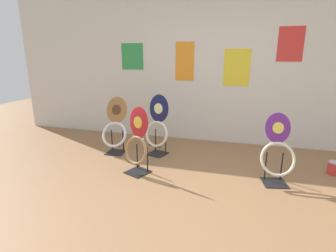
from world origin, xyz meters
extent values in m
plane|color=#8E6642|center=(0.00, 0.00, 0.00)|extent=(14.00, 14.00, 0.00)
cube|color=silver|center=(0.00, 2.49, 1.30)|extent=(8.00, 0.06, 2.60)
cube|color=red|center=(1.11, 2.46, 1.70)|extent=(0.38, 0.01, 0.53)
cube|color=yellow|center=(0.32, 2.46, 1.33)|extent=(0.43, 0.01, 0.62)
cube|color=#2D8E47|center=(-1.57, 2.46, 1.51)|extent=(0.43, 0.01, 0.47)
cube|color=orange|center=(-0.58, 2.46, 1.42)|extent=(0.33, 0.01, 0.67)
cube|color=black|center=(-0.85, 0.83, 0.01)|extent=(0.37, 0.37, 0.01)
cylinder|color=black|center=(-0.91, 0.95, 0.19)|extent=(0.02, 0.02, 0.36)
cylinder|color=black|center=(-0.73, 0.88, 0.19)|extent=(0.02, 0.02, 0.36)
cylinder|color=black|center=(-0.88, 0.76, 0.15)|extent=(0.21, 0.10, 0.02)
torus|color=#9E7042|center=(-0.86, 0.81, 0.32)|extent=(0.41, 0.28, 0.38)
ellipsoid|color=#AD1E23|center=(-0.83, 0.87, 0.69)|extent=(0.34, 0.19, 0.41)
ellipsoid|color=yellow|center=(-0.84, 0.86, 0.69)|extent=(0.15, 0.08, 0.16)
sphere|color=silver|center=(-0.93, 0.89, 0.49)|extent=(0.02, 0.02, 0.02)
sphere|color=silver|center=(-0.76, 0.82, 0.49)|extent=(0.02, 0.02, 0.02)
cube|color=black|center=(-0.81, 1.55, 0.01)|extent=(0.35, 0.35, 0.01)
cylinder|color=black|center=(-0.87, 1.67, 0.19)|extent=(0.02, 0.02, 0.37)
cylinder|color=black|center=(-0.69, 1.61, 0.19)|extent=(0.02, 0.02, 0.37)
cylinder|color=black|center=(-0.83, 1.48, 0.16)|extent=(0.22, 0.08, 0.02)
torus|color=beige|center=(-0.81, 1.53, 0.34)|extent=(0.44, 0.27, 0.41)
ellipsoid|color=#141942|center=(-0.79, 1.60, 0.74)|extent=(0.36, 0.17, 0.43)
ellipsoid|color=beige|center=(-0.80, 1.59, 0.74)|extent=(0.16, 0.07, 0.16)
sphere|color=silver|center=(-0.89, 1.61, 0.52)|extent=(0.02, 0.02, 0.02)
sphere|color=silver|center=(-0.70, 1.55, 0.52)|extent=(0.02, 0.02, 0.02)
cube|color=black|center=(0.90, 1.00, 0.01)|extent=(0.33, 0.33, 0.01)
cylinder|color=black|center=(0.78, 1.07, 0.19)|extent=(0.02, 0.02, 0.36)
cylinder|color=black|center=(0.98, 1.11, 0.19)|extent=(0.02, 0.02, 0.36)
cylinder|color=black|center=(0.91, 0.92, 0.16)|extent=(0.22, 0.06, 0.02)
torus|color=beige|center=(0.90, 0.98, 0.33)|extent=(0.45, 0.27, 0.40)
ellipsoid|color=#60237F|center=(0.88, 1.09, 0.69)|extent=(0.32, 0.16, 0.37)
ellipsoid|color=#E5CC4C|center=(0.88, 1.08, 0.69)|extent=(0.14, 0.06, 0.14)
sphere|color=silver|center=(0.81, 1.03, 0.51)|extent=(0.02, 0.02, 0.02)
sphere|color=silver|center=(0.97, 1.07, 0.51)|extent=(0.02, 0.02, 0.02)
cube|color=black|center=(-1.48, 1.42, 0.01)|extent=(0.29, 0.29, 0.01)
cylinder|color=black|center=(-1.58, 1.50, 0.18)|extent=(0.02, 0.02, 0.34)
cylinder|color=black|center=(-1.38, 1.51, 0.18)|extent=(0.02, 0.02, 0.34)
cylinder|color=black|center=(-1.47, 1.34, 0.15)|extent=(0.22, 0.03, 0.02)
torus|color=silver|center=(-1.47, 1.40, 0.32)|extent=(0.43, 0.25, 0.39)
ellipsoid|color=#936033|center=(-1.48, 1.54, 0.69)|extent=(0.36, 0.17, 0.41)
ellipsoid|color=#4C2D19|center=(-1.48, 1.53, 0.69)|extent=(0.16, 0.06, 0.16)
sphere|color=silver|center=(-1.57, 1.48, 0.48)|extent=(0.02, 0.02, 0.02)
sphere|color=silver|center=(-1.38, 1.49, 0.48)|extent=(0.02, 0.02, 0.02)
cylinder|color=red|center=(1.68, 1.49, 0.09)|extent=(0.15, 0.15, 0.17)
torus|color=silver|center=(1.68, 1.49, 0.17)|extent=(0.15, 0.15, 0.01)
cylinder|color=#B2B2B7|center=(1.68, 1.49, 0.18)|extent=(0.13, 0.13, 0.00)
camera|label=1|loc=(0.43, -2.19, 1.54)|focal=28.00mm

